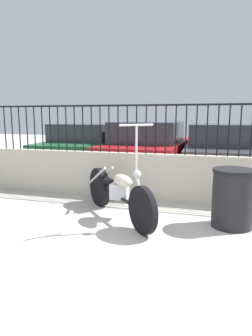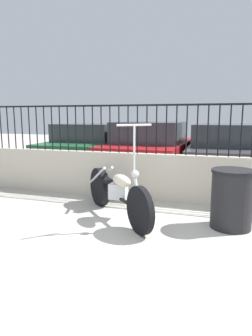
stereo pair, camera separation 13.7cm
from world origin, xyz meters
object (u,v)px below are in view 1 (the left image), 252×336
at_px(motorcycle_black, 115,191).
at_px(car_green, 90,147).
at_px(trash_bin, 233,198).
at_px(car_red, 149,149).
at_px(car_dark_grey, 220,151).

distance_m(motorcycle_black, car_green, 4.36).
xyz_separation_m(motorcycle_black, trash_bin, (1.81, -0.00, 0.03)).
height_order(car_red, car_dark_grey, car_red).
bearing_deg(car_dark_grey, motorcycle_black, 154.97).
relative_size(trash_bin, car_dark_grey, 0.20).
bearing_deg(car_dark_grey, car_green, 88.79).
distance_m(motorcycle_black, car_dark_grey, 4.21).
xyz_separation_m(trash_bin, car_dark_grey, (-0.14, 3.86, 0.27)).
relative_size(motorcycle_black, trash_bin, 1.97).
height_order(trash_bin, car_red, car_red).
relative_size(car_green, car_dark_grey, 1.02).
distance_m(trash_bin, car_green, 5.46).
distance_m(trash_bin, car_red, 4.04).
bearing_deg(car_green, car_dark_grey, -91.11).
height_order(motorcycle_black, car_dark_grey, motorcycle_black).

